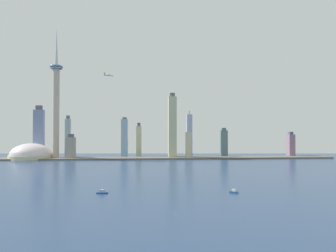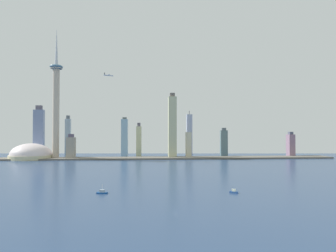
{
  "view_description": "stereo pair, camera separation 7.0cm",
  "coord_description": "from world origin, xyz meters",
  "px_view_note": "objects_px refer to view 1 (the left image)",
  "views": [
    {
      "loc": [
        -27.24,
        -257.68,
        67.05
      ],
      "look_at": [
        34.78,
        520.23,
        85.38
      ],
      "focal_mm": 32.43,
      "sensor_mm": 36.0,
      "label": 1
    },
    {
      "loc": [
        -27.17,
        -257.68,
        67.05
      ],
      "look_at": [
        34.78,
        520.23,
        85.38
      ],
      "focal_mm": 32.43,
      "sensor_mm": 36.0,
      "label": 2
    }
  ],
  "objects_px": {
    "skyscraper_1": "(139,141)",
    "skyscraper_4": "(224,143)",
    "skyscraper_3": "(71,148)",
    "airplane": "(108,75)",
    "skyscraper_7": "(39,133)",
    "observation_tower": "(56,100)",
    "skyscraper_5": "(291,145)",
    "skyscraper_9": "(172,127)",
    "boat_1": "(102,192)",
    "skyscraper_2": "(125,138)",
    "stadium_dome": "(31,155)",
    "skyscraper_8": "(188,145)",
    "skyscraper_0": "(189,135)",
    "skyscraper_6": "(68,137)",
    "boat_2": "(234,192)"
  },
  "relations": [
    {
      "from": "skyscraper_8",
      "to": "skyscraper_7",
      "type": "bearing_deg",
      "value": 172.24
    },
    {
      "from": "observation_tower",
      "to": "skyscraper_0",
      "type": "height_order",
      "value": "observation_tower"
    },
    {
      "from": "skyscraper_0",
      "to": "skyscraper_1",
      "type": "bearing_deg",
      "value": 171.84
    },
    {
      "from": "skyscraper_5",
      "to": "skyscraper_9",
      "type": "relative_size",
      "value": 0.41
    },
    {
      "from": "observation_tower",
      "to": "skyscraper_3",
      "type": "bearing_deg",
      "value": -15.57
    },
    {
      "from": "skyscraper_2",
      "to": "skyscraper_7",
      "type": "distance_m",
      "value": 234.46
    },
    {
      "from": "skyscraper_3",
      "to": "airplane",
      "type": "xyz_separation_m",
      "value": [
        96.62,
        -23.27,
        183.16
      ]
    },
    {
      "from": "observation_tower",
      "to": "boat_1",
      "type": "xyz_separation_m",
      "value": [
        181.7,
        -463.26,
        -151.28
      ]
    },
    {
      "from": "skyscraper_2",
      "to": "skyscraper_4",
      "type": "bearing_deg",
      "value": 0.77
    },
    {
      "from": "observation_tower",
      "to": "skyscraper_8",
      "type": "bearing_deg",
      "value": -0.25
    },
    {
      "from": "skyscraper_3",
      "to": "skyscraper_9",
      "type": "bearing_deg",
      "value": 3.27
    },
    {
      "from": "skyscraper_7",
      "to": "skyscraper_4",
      "type": "bearing_deg",
      "value": 0.78
    },
    {
      "from": "skyscraper_1",
      "to": "skyscraper_2",
      "type": "relative_size",
      "value": 0.87
    },
    {
      "from": "skyscraper_3",
      "to": "boat_1",
      "type": "height_order",
      "value": "skyscraper_3"
    },
    {
      "from": "skyscraper_0",
      "to": "skyscraper_6",
      "type": "relative_size",
      "value": 1.12
    },
    {
      "from": "skyscraper_2",
      "to": "airplane",
      "type": "xyz_separation_m",
      "value": [
        -34.99,
        -92.09,
        158.83
      ]
    },
    {
      "from": "skyscraper_6",
      "to": "airplane",
      "type": "xyz_separation_m",
      "value": [
        127.62,
        -117.48,
        157.23
      ]
    },
    {
      "from": "stadium_dome",
      "to": "skyscraper_1",
      "type": "xyz_separation_m",
      "value": [
        275.11,
        71.12,
        35.48
      ]
    },
    {
      "from": "skyscraper_3",
      "to": "airplane",
      "type": "height_order",
      "value": "airplane"
    },
    {
      "from": "skyscraper_3",
      "to": "boat_1",
      "type": "xyz_separation_m",
      "value": [
        139.98,
        -451.64,
        -28.28
      ]
    },
    {
      "from": "skyscraper_3",
      "to": "skyscraper_6",
      "type": "relative_size",
      "value": 0.55
    },
    {
      "from": "skyscraper_8",
      "to": "airplane",
      "type": "relative_size",
      "value": 2.99
    },
    {
      "from": "observation_tower",
      "to": "skyscraper_0",
      "type": "xyz_separation_m",
      "value": [
        356.98,
        51.45,
        -92.59
      ]
    },
    {
      "from": "skyscraper_2",
      "to": "skyscraper_5",
      "type": "relative_size",
      "value": 1.58
    },
    {
      "from": "skyscraper_8",
      "to": "stadium_dome",
      "type": "bearing_deg",
      "value": 179.66
    },
    {
      "from": "skyscraper_1",
      "to": "skyscraper_4",
      "type": "xyz_separation_m",
      "value": [
        246.52,
        -10.99,
        -6.23
      ]
    },
    {
      "from": "skyscraper_7",
      "to": "boat_2",
      "type": "xyz_separation_m",
      "value": [
        388.81,
        -526.58,
        -66.31
      ]
    },
    {
      "from": "skyscraper_3",
      "to": "skyscraper_5",
      "type": "relative_size",
      "value": 0.92
    },
    {
      "from": "skyscraper_6",
      "to": "skyscraper_2",
      "type": "bearing_deg",
      "value": -8.88
    },
    {
      "from": "skyscraper_1",
      "to": "skyscraper_9",
      "type": "xyz_separation_m",
      "value": [
        90.37,
        -68.69,
        38.9
      ]
    },
    {
      "from": "observation_tower",
      "to": "boat_1",
      "type": "distance_m",
      "value": 520.1
    },
    {
      "from": "skyscraper_2",
      "to": "skyscraper_8",
      "type": "height_order",
      "value": "skyscraper_2"
    },
    {
      "from": "skyscraper_7",
      "to": "skyscraper_3",
      "type": "bearing_deg",
      "value": -32.65
    },
    {
      "from": "skyscraper_5",
      "to": "skyscraper_7",
      "type": "xyz_separation_m",
      "value": [
        -702.92,
        31.53,
        34.93
      ]
    },
    {
      "from": "boat_1",
      "to": "stadium_dome",
      "type": "bearing_deg",
      "value": -47.53
    },
    {
      "from": "skyscraper_4",
      "to": "boat_1",
      "type": "bearing_deg",
      "value": -117.95
    },
    {
      "from": "skyscraper_1",
      "to": "skyscraper_4",
      "type": "height_order",
      "value": "skyscraper_1"
    },
    {
      "from": "stadium_dome",
      "to": "airplane",
      "type": "height_order",
      "value": "airplane"
    },
    {
      "from": "stadium_dome",
      "to": "airplane",
      "type": "relative_size",
      "value": 4.64
    },
    {
      "from": "skyscraper_3",
      "to": "skyscraper_0",
      "type": "bearing_deg",
      "value": 11.31
    },
    {
      "from": "skyscraper_8",
      "to": "skyscraper_9",
      "type": "relative_size",
      "value": 0.4
    },
    {
      "from": "skyscraper_6",
      "to": "observation_tower",
      "type": "bearing_deg",
      "value": -97.39
    },
    {
      "from": "skyscraper_0",
      "to": "skyscraper_2",
      "type": "xyz_separation_m",
      "value": [
        -183.66,
        5.75,
        -6.09
      ]
    },
    {
      "from": "observation_tower",
      "to": "stadium_dome",
      "type": "bearing_deg",
      "value": 179.15
    },
    {
      "from": "skyscraper_2",
      "to": "skyscraper_8",
      "type": "distance_m",
      "value": 184.17
    },
    {
      "from": "observation_tower",
      "to": "skyscraper_3",
      "type": "distance_m",
      "value": 130.41
    },
    {
      "from": "skyscraper_5",
      "to": "skyscraper_9",
      "type": "bearing_deg",
      "value": -176.77
    },
    {
      "from": "skyscraper_0",
      "to": "skyscraper_1",
      "type": "height_order",
      "value": "skyscraper_0"
    },
    {
      "from": "boat_1",
      "to": "skyscraper_2",
      "type": "bearing_deg",
      "value": -74.28
    },
    {
      "from": "skyscraper_7",
      "to": "observation_tower",
      "type": "bearing_deg",
      "value": -41.65
    }
  ]
}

